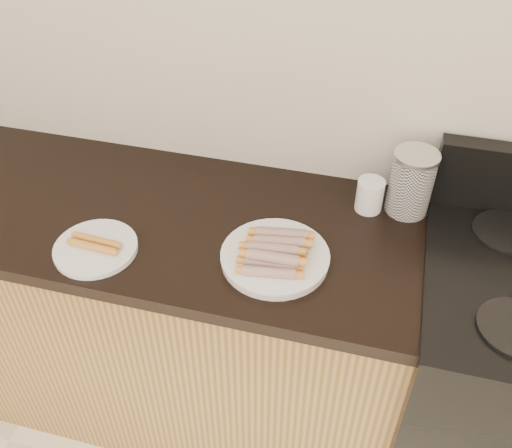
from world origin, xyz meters
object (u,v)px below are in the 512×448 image
(side_plate, at_px, (96,248))
(mug, at_px, (370,195))
(canister, at_px, (411,182))
(main_plate, at_px, (275,258))

(side_plate, height_order, mug, mug)
(side_plate, relative_size, mug, 2.29)
(side_plate, relative_size, canister, 1.15)
(canister, distance_m, mug, 0.12)
(canister, bearing_deg, mug, -167.33)
(main_plate, xyz_separation_m, canister, (0.32, 0.30, 0.09))
(side_plate, distance_m, canister, 0.88)
(canister, xyz_separation_m, mug, (-0.11, -0.02, -0.05))
(canister, bearing_deg, side_plate, -153.99)
(side_plate, distance_m, mug, 0.77)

